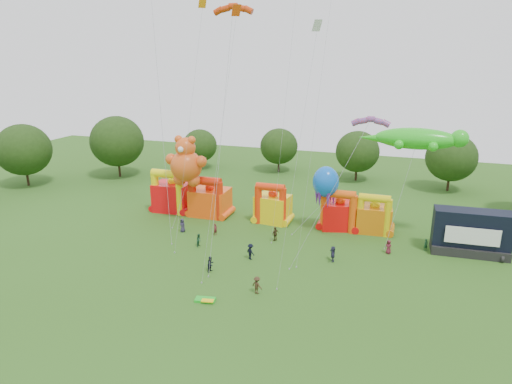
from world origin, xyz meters
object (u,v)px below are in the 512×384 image
(stage_trailer, at_px, (471,233))
(teddy_bear_kite, at_px, (185,167))
(spectator_0, at_px, (182,225))
(bouncy_castle_0, at_px, (172,195))
(gecko_kite, at_px, (406,175))
(octopus_kite, at_px, (317,201))
(bouncy_castle_2, at_px, (272,207))
(spectator_4, at_px, (275,234))

(stage_trailer, distance_m, teddy_bear_kite, 38.49)
(stage_trailer, height_order, spectator_0, stage_trailer)
(spectator_0, bearing_deg, teddy_bear_kite, 121.45)
(teddy_bear_kite, relative_size, spectator_0, 6.60)
(bouncy_castle_0, height_order, spectator_0, bouncy_castle_0)
(gecko_kite, xyz_separation_m, octopus_kite, (-11.12, -0.34, -4.41))
(bouncy_castle_0, xyz_separation_m, bouncy_castle_2, (16.23, 0.22, -0.27))
(gecko_kite, distance_m, spectator_0, 30.19)
(teddy_bear_kite, relative_size, gecko_kite, 0.85)
(stage_trailer, xyz_separation_m, spectator_4, (-23.52, -3.91, -1.71))
(teddy_bear_kite, distance_m, octopus_kite, 19.33)
(teddy_bear_kite, distance_m, spectator_0, 8.62)
(spectator_4, bearing_deg, gecko_kite, 140.87)
(bouncy_castle_0, distance_m, spectator_4, 19.82)
(gecko_kite, bearing_deg, octopus_kite, -178.24)
(spectator_0, bearing_deg, octopus_kite, 32.17)
(octopus_kite, xyz_separation_m, spectator_0, (-17.29, -6.23, -3.44))
(stage_trailer, relative_size, gecko_kite, 0.61)
(bouncy_castle_0, relative_size, octopus_kite, 0.75)
(bouncy_castle_0, height_order, teddy_bear_kite, teddy_bear_kite)
(gecko_kite, height_order, octopus_kite, gecko_kite)
(bouncy_castle_0, bearing_deg, teddy_bear_kite, -34.31)
(spectator_0, bearing_deg, spectator_4, 17.17)
(gecko_kite, distance_m, spectator_4, 18.17)
(teddy_bear_kite, xyz_separation_m, spectator_4, (14.61, -3.71, -6.95))
(octopus_kite, bearing_deg, teddy_bear_kite, -175.69)
(bouncy_castle_0, distance_m, stage_trailer, 42.26)
(teddy_bear_kite, relative_size, spectator_4, 6.45)
(octopus_kite, bearing_deg, spectator_4, -130.18)
(bouncy_castle_2, height_order, teddy_bear_kite, teddy_bear_kite)
(bouncy_castle_2, bearing_deg, bouncy_castle_0, -179.23)
(bouncy_castle_2, relative_size, stage_trailer, 0.68)
(octopus_kite, height_order, spectator_4, octopus_kite)
(stage_trailer, relative_size, spectator_0, 4.70)
(stage_trailer, relative_size, teddy_bear_kite, 0.71)
(bouncy_castle_0, height_order, spectator_4, bouncy_castle_0)
(bouncy_castle_2, distance_m, spectator_4, 7.25)
(bouncy_castle_2, distance_m, teddy_bear_kite, 13.73)
(stage_trailer, height_order, gecko_kite, gecko_kite)
(bouncy_castle_0, bearing_deg, spectator_4, -19.12)
(teddy_bear_kite, xyz_separation_m, octopus_kite, (18.95, 1.43, -3.54))
(bouncy_castle_2, bearing_deg, spectator_4, -70.00)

